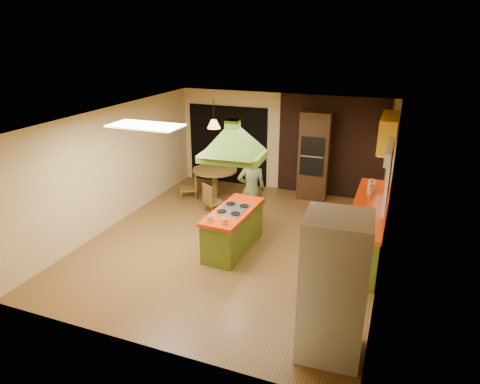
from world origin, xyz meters
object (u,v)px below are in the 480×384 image
at_px(refrigerator, 333,288).
at_px(dining_table, 215,178).
at_px(canister_large, 371,188).
at_px(kitchen_island, 233,229).
at_px(wall_oven, 314,155).
at_px(man, 251,190).

bearing_deg(refrigerator, dining_table, 125.45).
bearing_deg(dining_table, canister_large, -9.56).
relative_size(kitchen_island, canister_large, 8.19).
distance_m(kitchen_island, wall_oven, 3.43).
bearing_deg(kitchen_island, refrigerator, -41.53).
xyz_separation_m(kitchen_island, refrigerator, (2.20, -2.14, 0.55)).
relative_size(wall_oven, dining_table, 2.02).
distance_m(kitchen_island, dining_table, 2.60).
xyz_separation_m(wall_oven, canister_large, (1.49, -1.68, -0.06)).
xyz_separation_m(refrigerator, wall_oven, (-1.38, 5.41, 0.12)).
bearing_deg(wall_oven, dining_table, -157.59).
xyz_separation_m(man, wall_oven, (0.88, 2.11, 0.28)).
bearing_deg(canister_large, wall_oven, 131.62).
bearing_deg(canister_large, refrigerator, -91.83).
xyz_separation_m(refrigerator, canister_large, (0.12, 3.73, 0.06)).
relative_size(refrigerator, dining_table, 1.80).
bearing_deg(refrigerator, wall_oven, 100.36).
xyz_separation_m(kitchen_island, dining_table, (-1.36, 2.20, 0.15)).
distance_m(dining_table, canister_large, 3.76).
xyz_separation_m(man, refrigerator, (2.25, -3.30, 0.16)).
height_order(man, wall_oven, wall_oven).
distance_m(man, refrigerator, 4.00).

